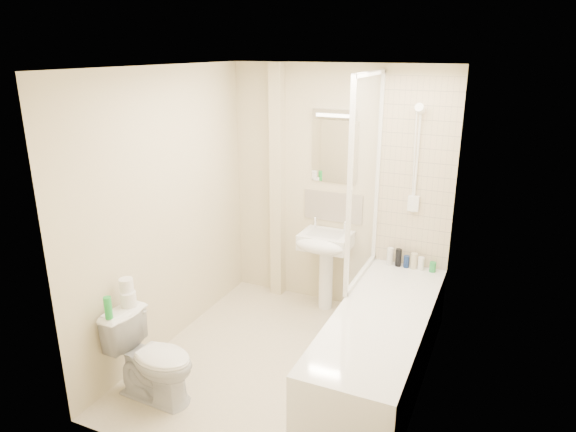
% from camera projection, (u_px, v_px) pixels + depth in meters
% --- Properties ---
extents(floor, '(2.50, 2.50, 0.00)m').
position_uv_depth(floor, '(285.00, 364.00, 4.30)').
color(floor, beige).
rests_on(floor, ground).
extents(wall_back, '(2.20, 0.02, 2.40)m').
position_uv_depth(wall_back, '(337.00, 190.00, 5.01)').
color(wall_back, beige).
rests_on(wall_back, ground).
extents(wall_left, '(0.02, 2.50, 2.40)m').
position_uv_depth(wall_left, '(167.00, 212.00, 4.36)').
color(wall_left, beige).
rests_on(wall_left, ground).
extents(wall_right, '(0.02, 2.50, 2.40)m').
position_uv_depth(wall_right, '(431.00, 252.00, 3.50)').
color(wall_right, beige).
rests_on(wall_right, ground).
extents(ceiling, '(2.20, 2.50, 0.02)m').
position_uv_depth(ceiling, '(284.00, 67.00, 3.55)').
color(ceiling, white).
rests_on(ceiling, wall_back).
extents(tile_back, '(0.70, 0.01, 1.75)m').
position_uv_depth(tile_back, '(416.00, 176.00, 4.64)').
color(tile_back, beige).
rests_on(tile_back, wall_back).
extents(tile_right, '(0.01, 2.10, 1.75)m').
position_uv_depth(tile_right, '(436.00, 212.00, 3.61)').
color(tile_right, beige).
rests_on(tile_right, wall_right).
extents(pipe_boxing, '(0.12, 0.12, 2.40)m').
position_uv_depth(pipe_boxing, '(277.00, 185.00, 5.20)').
color(pipe_boxing, beige).
rests_on(pipe_boxing, ground).
extents(splashback, '(0.60, 0.02, 0.30)m').
position_uv_depth(splashback, '(333.00, 207.00, 5.07)').
color(splashback, beige).
rests_on(splashback, wall_back).
extents(mirror, '(0.46, 0.01, 0.60)m').
position_uv_depth(mirror, '(335.00, 152.00, 4.90)').
color(mirror, white).
rests_on(mirror, wall_back).
extents(strip_light, '(0.42, 0.07, 0.07)m').
position_uv_depth(strip_light, '(335.00, 113.00, 4.76)').
color(strip_light, silver).
rests_on(strip_light, wall_back).
extents(bathtub, '(0.70, 2.10, 0.55)m').
position_uv_depth(bathtub, '(380.00, 342.00, 4.10)').
color(bathtub, white).
rests_on(bathtub, ground).
extents(shower_screen, '(0.04, 0.92, 1.80)m').
position_uv_depth(shower_screen, '(365.00, 180.00, 4.39)').
color(shower_screen, white).
rests_on(shower_screen, bathtub).
extents(shower_fixture, '(0.10, 0.16, 0.99)m').
position_uv_depth(shower_fixture, '(416.00, 163.00, 4.56)').
color(shower_fixture, white).
rests_on(shower_fixture, wall_back).
extents(pedestal_sink, '(0.48, 0.46, 0.93)m').
position_uv_depth(pedestal_sink, '(324.00, 250.00, 4.99)').
color(pedestal_sink, white).
rests_on(pedestal_sink, ground).
extents(bottle_white_a, '(0.06, 0.06, 0.17)m').
position_uv_depth(bottle_white_a, '(390.00, 256.00, 4.89)').
color(bottle_white_a, silver).
rests_on(bottle_white_a, bathtub).
extents(bottle_black_b, '(0.06, 0.06, 0.17)m').
position_uv_depth(bottle_black_b, '(398.00, 258.00, 4.86)').
color(bottle_black_b, black).
rests_on(bottle_black_b, bathtub).
extents(bottle_blue, '(0.05, 0.05, 0.11)m').
position_uv_depth(bottle_blue, '(406.00, 262.00, 4.83)').
color(bottle_blue, navy).
rests_on(bottle_blue, bathtub).
extents(bottle_cream, '(0.06, 0.06, 0.15)m').
position_uv_depth(bottle_cream, '(414.00, 261.00, 4.80)').
color(bottle_cream, beige).
rests_on(bottle_cream, bathtub).
extents(bottle_white_b, '(0.06, 0.06, 0.12)m').
position_uv_depth(bottle_white_b, '(421.00, 263.00, 4.78)').
color(bottle_white_b, white).
rests_on(bottle_white_b, bathtub).
extents(bottle_green, '(0.06, 0.06, 0.09)m').
position_uv_depth(bottle_green, '(433.00, 267.00, 4.74)').
color(bottle_green, green).
rests_on(bottle_green, bathtub).
extents(toilet, '(0.44, 0.70, 0.68)m').
position_uv_depth(toilet, '(153.00, 358.00, 3.80)').
color(toilet, white).
rests_on(toilet, ground).
extents(toilet_roll_lower, '(0.12, 0.12, 0.11)m').
position_uv_depth(toilet_roll_lower, '(128.00, 299.00, 3.84)').
color(toilet_roll_lower, white).
rests_on(toilet_roll_lower, toilet).
extents(toilet_roll_upper, '(0.10, 0.10, 0.10)m').
position_uv_depth(toilet_roll_upper, '(126.00, 285.00, 3.83)').
color(toilet_roll_upper, white).
rests_on(toilet_roll_upper, toilet_roll_lower).
extents(green_bottle, '(0.05, 0.05, 0.17)m').
position_uv_depth(green_bottle, '(108.00, 308.00, 3.66)').
color(green_bottle, green).
rests_on(green_bottle, toilet).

